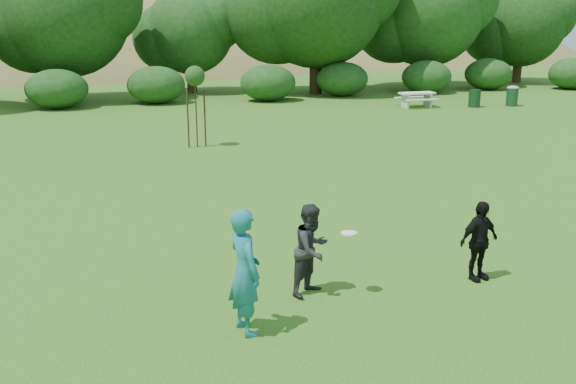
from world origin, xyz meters
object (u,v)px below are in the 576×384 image
Objects in this scene: trash_can_lidded at (512,96)px; player_teal at (245,271)px; player_grey at (312,249)px; trash_can_near at (475,98)px; sapling at (195,78)px; picnic_table at (417,97)px; player_black at (479,241)px.

player_teal is at bearing -134.49° from trash_can_lidded.
trash_can_near is at bearing 16.98° from player_grey.
picnic_table is at bearing 28.71° from sapling.
player_teal is 25.50m from picnic_table.
player_teal is 1.22× the size of player_grey.
player_grey is at bearing 161.95° from player_black.
player_teal is 1.79× the size of trash_can_lidded.
player_black reaches higher than picnic_table.
picnic_table is (14.52, 20.96, -0.42)m from player_teal.
picnic_table is (-2.82, 0.93, 0.07)m from trash_can_near.
player_grey is at bearing -65.50° from player_teal.
player_grey is 0.86× the size of picnic_table.
picnic_table is at bearing 23.60° from player_grey.
player_grey is at bearing -92.15° from sapling.
player_grey is 26.10m from trash_can_lidded.
sapling reaches higher than trash_can_lidded.
picnic_table is 1.71× the size of trash_can_lidded.
sapling is (-15.47, -6.00, 1.97)m from trash_can_near.
player_teal is 27.76m from trash_can_lidded.
player_grey reaches higher than trash_can_near.
player_black is at bearing -128.23° from trash_can_lidded.
picnic_table is at bearing 161.82° from trash_can_near.
trash_can_near is at bearing 21.20° from sapling.
player_teal reaches higher than trash_can_near.
player_teal is at bearing -97.62° from sapling.
player_grey reaches higher than trash_can_lidded.
sapling reaches higher than player_black.
player_grey is at bearing -123.32° from picnic_table.
player_grey is at bearing -129.94° from trash_can_near.
player_black is 1.35× the size of trash_can_lidded.
trash_can_near is 0.32× the size of sapling.
picnic_table is 5.07m from trash_can_lidded.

